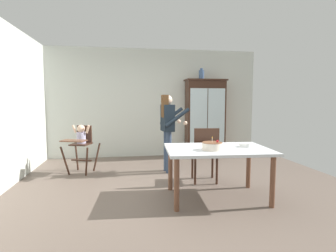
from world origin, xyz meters
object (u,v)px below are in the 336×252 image
(dining_table, at_px, (217,154))
(dining_chair_far_side, at_px, (205,151))
(adult_person, at_px, (168,124))
(serving_bowl, at_px, (245,145))
(ceramic_vase, at_px, (201,74))
(birthday_cake, at_px, (212,146))
(high_chair_with_toddler, at_px, (81,140))
(china_cabinet, at_px, (205,118))

(dining_table, distance_m, dining_chair_far_side, 0.73)
(adult_person, xyz_separation_m, serving_bowl, (0.92, -1.50, -0.20))
(dining_table, bearing_deg, ceramic_vase, 78.42)
(birthday_cake, relative_size, dining_chair_far_side, 0.29)
(ceramic_vase, xyz_separation_m, serving_bowl, (-0.15, -2.86, -1.30))
(adult_person, bearing_deg, birthday_cake, -174.44)
(dining_table, distance_m, birthday_cake, 0.23)
(ceramic_vase, distance_m, adult_person, 2.05)
(high_chair_with_toddler, height_order, birthday_cake, high_chair_with_toddler)
(china_cabinet, height_order, serving_bowl, china_cabinet)
(china_cabinet, bearing_deg, dining_table, -103.60)
(adult_person, height_order, dining_table, adult_person)
(ceramic_vase, distance_m, dining_chair_far_side, 2.70)
(adult_person, relative_size, serving_bowl, 8.50)
(high_chair_with_toddler, bearing_deg, serving_bowl, -14.22)
(ceramic_vase, relative_size, dining_table, 0.18)
(dining_table, height_order, birthday_cake, birthday_cake)
(dining_table, bearing_deg, adult_person, 107.29)
(china_cabinet, bearing_deg, ceramic_vase, 178.02)
(serving_bowl, bearing_deg, birthday_cake, -164.66)
(birthday_cake, bearing_deg, serving_bowl, 15.34)
(serving_bowl, bearing_deg, high_chair_with_toddler, 146.92)
(china_cabinet, relative_size, birthday_cake, 6.94)
(serving_bowl, bearing_deg, ceramic_vase, 86.99)
(birthday_cake, bearing_deg, dining_table, 45.98)
(china_cabinet, xyz_separation_m, adult_person, (-1.17, -1.36, -0.01))
(high_chair_with_toddler, height_order, adult_person, adult_person)
(ceramic_vase, bearing_deg, birthday_cake, -103.32)
(china_cabinet, distance_m, high_chair_with_toddler, 3.11)
(china_cabinet, relative_size, serving_bowl, 10.80)
(high_chair_with_toddler, height_order, dining_chair_far_side, dining_chair_far_side)
(adult_person, bearing_deg, china_cabinet, -47.37)
(ceramic_vase, xyz_separation_m, adult_person, (-1.07, -1.36, -1.09))
(high_chair_with_toddler, distance_m, dining_chair_far_side, 2.43)
(adult_person, distance_m, dining_table, 1.63)
(birthday_cake, bearing_deg, adult_person, 102.06)
(adult_person, distance_m, dining_chair_far_side, 1.05)
(adult_person, relative_size, dining_table, 1.00)
(dining_table, height_order, serving_bowl, serving_bowl)
(high_chair_with_toddler, height_order, serving_bowl, high_chair_with_toddler)
(dining_table, xyz_separation_m, birthday_cake, (-0.12, -0.13, 0.14))
(dining_chair_far_side, bearing_deg, birthday_cake, 85.87)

